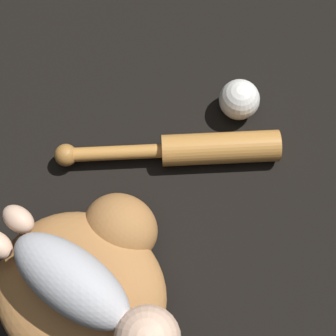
{
  "coord_description": "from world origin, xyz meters",
  "views": [
    {
      "loc": [
        0.24,
        -0.03,
        1.01
      ],
      "look_at": [
        0.05,
        0.27,
        0.08
      ],
      "focal_mm": 60.0,
      "sensor_mm": 36.0,
      "label": 1
    }
  ],
  "objects_px": {
    "baseball_glove": "(88,280)",
    "baby_figure": "(90,295)",
    "baseball": "(239,100)",
    "baseball_bat": "(194,149)"
  },
  "relations": [
    {
      "from": "baseball_glove",
      "to": "baby_figure",
      "type": "height_order",
      "value": "baby_figure"
    },
    {
      "from": "baseball_glove",
      "to": "baseball",
      "type": "xyz_separation_m",
      "value": [
        0.04,
        0.44,
        -0.01
      ]
    },
    {
      "from": "baby_figure",
      "to": "baseball_glove",
      "type": "bearing_deg",
      "value": 148.29
    },
    {
      "from": "baseball_glove",
      "to": "baseball",
      "type": "distance_m",
      "value": 0.44
    },
    {
      "from": "baseball_glove",
      "to": "baseball_bat",
      "type": "relative_size",
      "value": 0.89
    },
    {
      "from": "baseball_glove",
      "to": "baseball",
      "type": "height_order",
      "value": "baseball_glove"
    },
    {
      "from": "baby_figure",
      "to": "baseball",
      "type": "bearing_deg",
      "value": 89.42
    },
    {
      "from": "baseball_glove",
      "to": "baseball_bat",
      "type": "height_order",
      "value": "baseball_glove"
    },
    {
      "from": "baseball_bat",
      "to": "baseball",
      "type": "distance_m",
      "value": 0.13
    },
    {
      "from": "baseball_glove",
      "to": "baby_figure",
      "type": "xyz_separation_m",
      "value": [
        0.04,
        -0.02,
        0.1
      ]
    }
  ]
}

